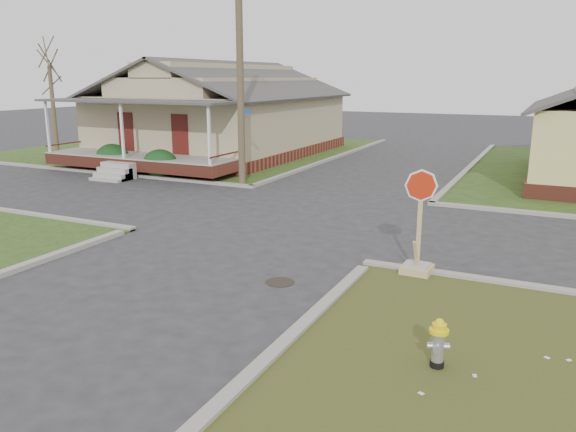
% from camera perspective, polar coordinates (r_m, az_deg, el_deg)
% --- Properties ---
extents(ground, '(120.00, 120.00, 0.00)m').
position_cam_1_polar(ground, '(13.76, -8.15, -4.63)').
color(ground, '#29292C').
rests_on(ground, ground).
extents(verge_far_left, '(19.00, 19.00, 0.05)m').
position_cam_1_polar(verge_far_left, '(35.52, -9.60, 6.75)').
color(verge_far_left, '#273E16').
rests_on(verge_far_left, ground).
extents(curbs, '(80.00, 40.00, 0.12)m').
position_cam_1_polar(curbs, '(17.95, 0.69, -0.08)').
color(curbs, gray).
rests_on(curbs, ground).
extents(manhole, '(0.64, 0.64, 0.01)m').
position_cam_1_polar(manhole, '(12.30, -0.83, -6.73)').
color(manhole, black).
rests_on(manhole, ground).
extents(corner_house, '(10.10, 15.50, 5.30)m').
position_cam_1_polar(corner_house, '(32.56, -6.72, 10.20)').
color(corner_house, brown).
rests_on(corner_house, ground).
extents(utility_pole, '(1.80, 0.28, 9.00)m').
position_cam_1_polar(utility_pole, '(22.83, -4.89, 14.68)').
color(utility_pole, '#493C2A').
rests_on(utility_pole, ground).
extents(tree_far_left, '(0.22, 0.22, 4.90)m').
position_cam_1_polar(tree_far_left, '(34.13, -22.71, 9.78)').
color(tree_far_left, '#493C2A').
rests_on(tree_far_left, verge_far_left).
extents(fire_hydrant, '(0.29, 0.29, 0.79)m').
position_cam_1_polar(fire_hydrant, '(8.96, 15.04, -12.12)').
color(fire_hydrant, black).
rests_on(fire_hydrant, ground).
extents(stop_sign, '(0.67, 0.66, 2.37)m').
position_cam_1_polar(stop_sign, '(12.92, 13.05, -3.48)').
color(stop_sign, tan).
rests_on(stop_sign, ground).
extents(hedge_left, '(1.56, 1.28, 1.19)m').
position_cam_1_polar(hedge_left, '(27.92, -17.39, 5.69)').
color(hedge_left, black).
rests_on(hedge_left, verge_far_left).
extents(hedge_right, '(1.53, 1.26, 1.17)m').
position_cam_1_polar(hedge_right, '(25.56, -12.84, 5.24)').
color(hedge_right, black).
rests_on(hedge_right, verge_far_left).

